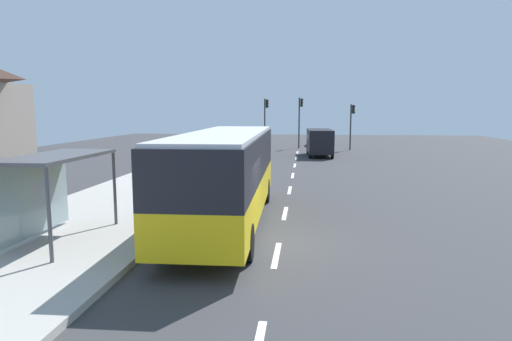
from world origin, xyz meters
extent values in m
cube|color=#38383A|center=(0.00, 14.00, -0.02)|extent=(56.00, 92.00, 0.04)
cube|color=#ADAAA3|center=(-6.40, 2.00, 0.09)|extent=(6.20, 30.00, 0.18)
cube|color=silver|center=(0.25, -1.00, 0.01)|extent=(0.16, 2.20, 0.01)
cube|color=silver|center=(0.25, 4.00, 0.01)|extent=(0.16, 2.20, 0.01)
cube|color=silver|center=(0.25, 9.00, 0.01)|extent=(0.16, 2.20, 0.01)
cube|color=silver|center=(0.25, 14.00, 0.01)|extent=(0.16, 2.20, 0.01)
cube|color=silver|center=(0.25, 19.00, 0.01)|extent=(0.16, 2.20, 0.01)
cube|color=silver|center=(0.25, 24.00, 0.01)|extent=(0.16, 2.20, 0.01)
cube|color=silver|center=(0.25, 29.00, 0.01)|extent=(0.16, 2.20, 0.01)
cube|color=yellow|center=(-1.70, 2.12, 1.07)|extent=(2.78, 11.06, 1.15)
cube|color=black|center=(-1.70, 2.12, 2.38)|extent=(2.78, 11.06, 1.45)
cube|color=silver|center=(-1.70, 2.12, 3.15)|extent=(2.65, 10.84, 0.12)
cube|color=black|center=(-1.84, 7.57, 2.30)|extent=(2.30, 0.18, 1.22)
cube|color=black|center=(-2.90, 1.59, 2.30)|extent=(0.30, 8.58, 1.10)
cylinder|color=black|center=(-2.93, 5.99, 0.50)|extent=(0.31, 1.01, 1.00)
cylinder|color=black|center=(-0.67, 6.05, 0.50)|extent=(0.31, 1.01, 1.00)
cylinder|color=black|center=(-2.74, -1.61, 0.50)|extent=(0.31, 1.01, 1.00)
cylinder|color=black|center=(-0.48, -1.55, 0.50)|extent=(0.31, 1.01, 1.00)
cube|color=black|center=(2.20, 25.90, 1.32)|extent=(2.23, 5.28, 1.96)
cube|color=black|center=(2.20, 25.90, 1.66)|extent=(2.18, 3.21, 0.44)
cylinder|color=black|center=(3.19, 23.94, 0.34)|extent=(0.25, 0.69, 0.68)
cylinder|color=black|center=(1.39, 23.86, 0.34)|extent=(0.25, 0.69, 0.68)
cylinder|color=black|center=(3.01, 27.93, 0.34)|extent=(0.25, 0.69, 0.68)
cylinder|color=black|center=(1.21, 27.85, 0.34)|extent=(0.25, 0.69, 0.68)
cube|color=#A51919|center=(2.30, 37.76, 0.62)|extent=(1.88, 4.43, 0.60)
cube|color=black|center=(2.30, 37.56, 1.22)|extent=(1.63, 2.40, 0.60)
cylinder|color=black|center=(1.51, 39.28, 0.32)|extent=(0.21, 0.64, 0.64)
cylinder|color=black|center=(3.15, 39.25, 0.32)|extent=(0.21, 0.64, 0.64)
cylinder|color=black|center=(1.45, 36.28, 0.32)|extent=(0.21, 0.64, 0.64)
cylinder|color=black|center=(3.09, 36.25, 0.32)|extent=(0.21, 0.64, 0.64)
cylinder|color=yellow|center=(-4.20, 2.74, 0.66)|extent=(0.52, 0.52, 0.95)
cylinder|color=red|center=(-4.20, 3.44, 0.66)|extent=(0.52, 0.52, 0.95)
cylinder|color=blue|center=(-4.20, 4.14, 0.66)|extent=(0.52, 0.52, 0.95)
cylinder|color=orange|center=(-4.20, 4.84, 0.66)|extent=(0.52, 0.52, 0.95)
cylinder|color=#2D2D2D|center=(5.40, 32.12, 2.26)|extent=(0.14, 0.14, 4.52)
cube|color=black|center=(5.62, 32.12, 4.02)|extent=(0.24, 0.28, 0.84)
sphere|color=#360606|center=(5.74, 32.12, 4.30)|extent=(0.16, 0.16, 0.16)
sphere|color=#F2B20C|center=(5.74, 32.12, 4.02)|extent=(0.16, 0.16, 0.16)
sphere|color=black|center=(5.74, 32.12, 3.74)|extent=(0.16, 0.16, 0.16)
cylinder|color=#2D2D2D|center=(-3.20, 32.92, 2.55)|extent=(0.14, 0.14, 5.10)
cube|color=black|center=(-2.98, 32.92, 4.60)|extent=(0.24, 0.28, 0.84)
sphere|color=red|center=(-2.86, 32.92, 4.88)|extent=(0.16, 0.16, 0.16)
sphere|color=#3C2C03|center=(-2.86, 32.92, 4.60)|extent=(0.16, 0.16, 0.16)
sphere|color=black|center=(-2.86, 32.92, 4.32)|extent=(0.16, 0.16, 0.16)
cylinder|color=#2D2D2D|center=(0.30, 33.72, 2.60)|extent=(0.14, 0.14, 5.21)
cube|color=black|center=(0.52, 33.72, 4.71)|extent=(0.24, 0.28, 0.84)
sphere|color=#360606|center=(0.64, 33.72, 4.99)|extent=(0.16, 0.16, 0.16)
sphere|color=#3C2C03|center=(0.64, 33.72, 4.71)|extent=(0.16, 0.16, 0.16)
sphere|color=green|center=(0.64, 33.72, 4.43)|extent=(0.16, 0.16, 0.16)
cube|color=#4C4C51|center=(-6.10, -0.81, 2.63)|extent=(1.80, 4.00, 0.10)
cube|color=#8CA5B2|center=(-6.95, -0.81, 1.43)|extent=(0.06, 3.80, 2.30)
cylinder|color=#4C4C51|center=(-5.25, -2.71, 1.40)|extent=(0.10, 0.10, 2.44)
cylinder|color=#4C4C51|center=(-5.25, 1.09, 1.40)|extent=(0.10, 0.10, 2.44)
camera|label=1|loc=(1.00, -12.76, 3.95)|focal=31.21mm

